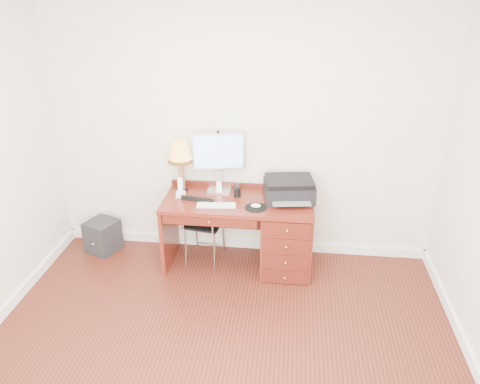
# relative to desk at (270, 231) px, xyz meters

# --- Properties ---
(ground) EXTENTS (4.00, 4.00, 0.00)m
(ground) POSITION_rel_desk_xyz_m (-0.32, -1.40, -0.41)
(ground) COLOR #3B140D
(ground) RESTS_ON ground
(room_shell) EXTENTS (4.00, 4.00, 4.00)m
(room_shell) POSITION_rel_desk_xyz_m (-0.32, -0.77, -0.36)
(room_shell) COLOR silver
(room_shell) RESTS_ON ground
(desk) EXTENTS (1.50, 0.67, 0.75)m
(desk) POSITION_rel_desk_xyz_m (0.00, 0.00, 0.00)
(desk) COLOR maroon
(desk) RESTS_ON ground
(monitor) EXTENTS (0.54, 0.21, 0.62)m
(monitor) POSITION_rel_desk_xyz_m (-0.55, 0.23, 0.73)
(monitor) COLOR silver
(monitor) RESTS_ON desk
(keyboard) EXTENTS (0.39, 0.14, 0.01)m
(keyboard) POSITION_rel_desk_xyz_m (-0.52, -0.15, 0.34)
(keyboard) COLOR white
(keyboard) RESTS_ON desk
(mouse_pad) EXTENTS (0.22, 0.22, 0.04)m
(mouse_pad) POSITION_rel_desk_xyz_m (-0.13, -0.15, 0.35)
(mouse_pad) COLOR black
(mouse_pad) RESTS_ON desk
(printer) EXTENTS (0.54, 0.45, 0.22)m
(printer) POSITION_rel_desk_xyz_m (0.17, 0.09, 0.44)
(printer) COLOR black
(printer) RESTS_ON desk
(leg_lamp) EXTENTS (0.26, 0.26, 0.53)m
(leg_lamp) POSITION_rel_desk_xyz_m (-0.93, 0.17, 0.73)
(leg_lamp) COLOR black
(leg_lamp) RESTS_ON desk
(phone) EXTENTS (0.11, 0.11, 0.20)m
(phone) POSITION_rel_desk_xyz_m (-0.91, 0.02, 0.40)
(phone) COLOR white
(phone) RESTS_ON desk
(pen_cup) EXTENTS (0.07, 0.07, 0.09)m
(pen_cup) POSITION_rel_desk_xyz_m (-0.34, 0.09, 0.38)
(pen_cup) COLOR black
(pen_cup) RESTS_ON desk
(chair) EXTENTS (0.43, 0.43, 0.79)m
(chair) POSITION_rel_desk_xyz_m (-0.69, 0.04, 0.07)
(chair) COLOR black
(chair) RESTS_ON ground
(equipment_box) EXTENTS (0.39, 0.39, 0.35)m
(equipment_box) POSITION_rel_desk_xyz_m (-1.84, 0.10, -0.24)
(equipment_box) COLOR black
(equipment_box) RESTS_ON ground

